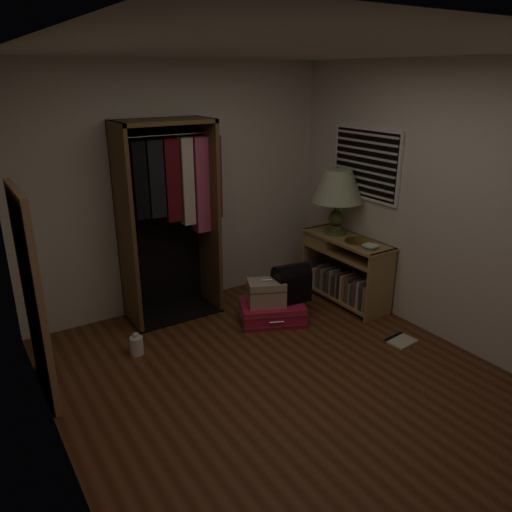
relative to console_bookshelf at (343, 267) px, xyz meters
name	(u,v)px	position (x,y,z in m)	size (l,w,h in m)	color
ground	(287,385)	(-1.54, -1.04, -0.39)	(4.00, 4.00, 0.00)	#512B17
room_walls	(296,209)	(-1.46, -1.00, 1.11)	(3.52, 4.02, 2.60)	beige
console_bookshelf	(343,267)	(0.00, 0.00, 0.00)	(0.42, 1.12, 0.75)	#A27F4E
open_wardrobe	(172,202)	(-1.73, 0.73, 0.83)	(1.05, 0.50, 2.05)	brown
floor_mirror	(33,297)	(-3.24, -0.04, 0.46)	(0.06, 0.80, 1.70)	#A1734E
pink_suitcase	(272,312)	(-0.98, -0.02, -0.29)	(0.81, 0.72, 0.21)	#C51841
train_case	(266,293)	(-1.05, -0.01, -0.06)	(0.46, 0.40, 0.28)	tan
black_bag	(291,282)	(-0.78, -0.06, 0.02)	(0.40, 0.29, 0.40)	black
table_lamp	(338,187)	(0.00, 0.17, 0.89)	(0.62, 0.62, 0.72)	#445228
brass_tray	(359,241)	(0.00, -0.21, 0.36)	(0.38, 0.38, 0.02)	#B69046
ceramic_bowl	(370,247)	(-0.05, -0.43, 0.38)	(0.16, 0.16, 0.04)	#B4D9B8
white_jug	(137,345)	(-2.42, 0.11, -0.30)	(0.16, 0.16, 0.21)	white
floor_book	(400,341)	(-0.19, -1.06, -0.38)	(0.29, 0.24, 0.03)	beige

